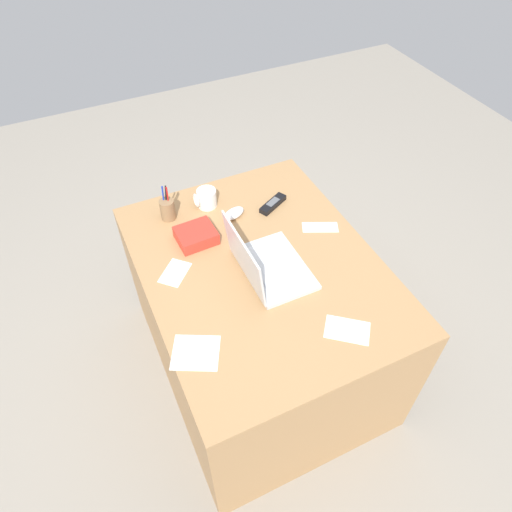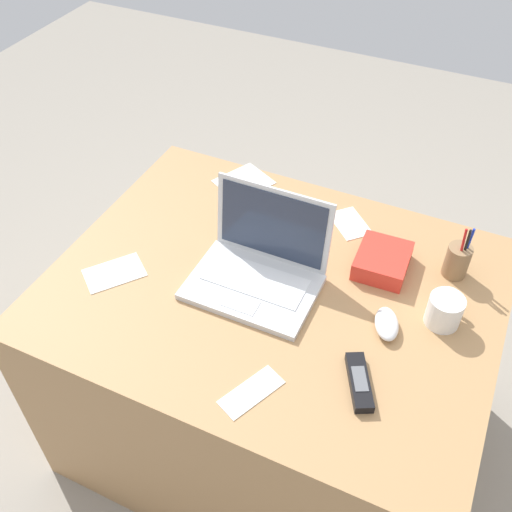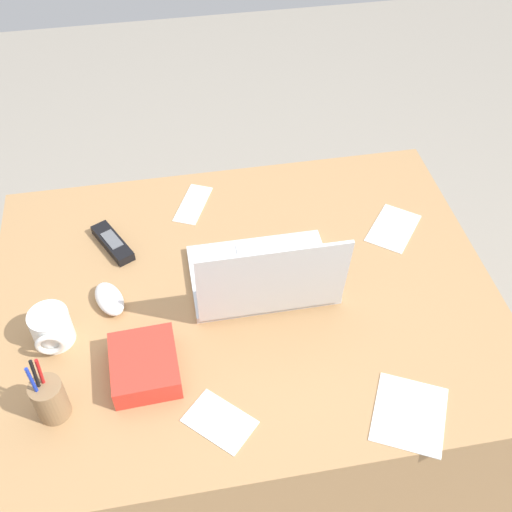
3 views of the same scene
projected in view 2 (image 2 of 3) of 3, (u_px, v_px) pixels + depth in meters
The scene contains 12 objects.
ground_plane at pixel (269, 425), 2.12m from camera, with size 6.00×6.00×0.00m, color gray.
desk at pixel (271, 365), 1.86m from camera, with size 1.20×0.93×0.74m, color #A87C4F.
laptop at pixel (259, 267), 1.58m from camera, with size 0.34×0.27×0.24m.
computer_mouse at pixel (387, 324), 1.48m from camera, with size 0.06×0.11×0.04m, color white.
coffee_mug_white at pixel (445, 310), 1.48m from camera, with size 0.09×0.10×0.09m.
cordless_phone at pixel (359, 382), 1.36m from camera, with size 0.11×0.16×0.03m.
pen_holder at pixel (457, 260), 1.60m from camera, with size 0.07×0.07×0.17m.
snack_bag at pixel (382, 261), 1.63m from camera, with size 0.14×0.16×0.05m, color red.
paper_note_near_laptop at pixel (350, 223), 1.78m from camera, with size 0.14×0.09×0.00m, color white.
paper_note_left at pixel (114, 273), 1.63m from camera, with size 0.10×0.16×0.00m, color white.
paper_note_right at pixel (244, 182), 1.93m from camera, with size 0.14×0.16×0.00m, color white.
paper_note_front at pixel (251, 392), 1.35m from camera, with size 0.06×0.16×0.00m, color white.
Camera 2 is at (0.42, -1.01, 1.91)m, focal length 41.31 mm.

